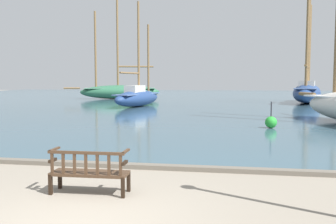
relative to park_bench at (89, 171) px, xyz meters
name	(u,v)px	position (x,y,z in m)	size (l,w,h in m)	color
ground_plane	(77,221)	(0.37, -1.50, -0.47)	(160.00, 160.00, 0.00)	gray
harbor_water	(213,98)	(0.37, 42.50, -0.43)	(100.00, 80.00, 0.08)	#385666
quay_edge_kerb	(136,166)	(0.37, 2.35, -0.41)	(40.00, 0.30, 0.12)	#675F54
park_bench	(89,171)	(0.00, 0.00, 0.00)	(1.61, 0.56, 0.92)	black
sailboat_outer_port	(307,91)	(10.37, 32.73, 0.83)	(4.96, 12.66, 12.54)	navy
sailboat_far_starboard	(120,90)	(-10.87, 37.40, 0.67)	(11.61, 4.97, 13.31)	#2D6647
sailboat_mid_port	(138,97)	(-5.32, 24.78, 0.47)	(3.25, 8.27, 9.13)	navy
channel_buoy	(271,122)	(4.72, 11.08, -0.10)	(0.56, 0.56, 1.26)	green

